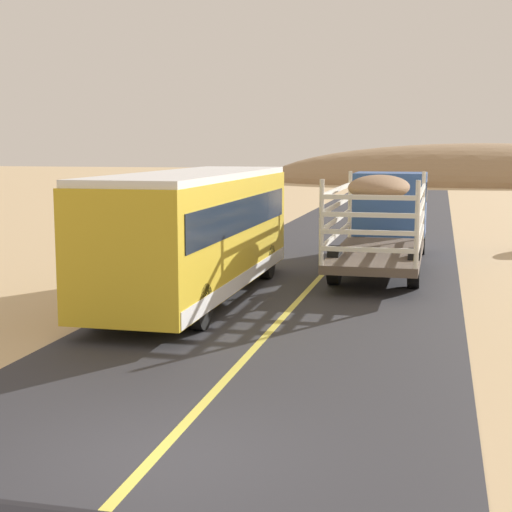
# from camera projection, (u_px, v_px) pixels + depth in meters

# --- Properties ---
(ground_plane) EXTENTS (240.00, 240.00, 0.00)m
(ground_plane) POSITION_uv_depth(u_px,v_px,m) (153.00, 460.00, 9.60)
(ground_plane) COLOR tan
(road_surface) EXTENTS (8.00, 120.00, 0.02)m
(road_surface) POSITION_uv_depth(u_px,v_px,m) (153.00, 459.00, 9.60)
(road_surface) COLOR #2D2D33
(road_surface) RESTS_ON ground
(road_centre_line) EXTENTS (0.16, 117.60, 0.00)m
(road_centre_line) POSITION_uv_depth(u_px,v_px,m) (153.00, 459.00, 9.60)
(road_centre_line) COLOR #D8CC4C
(road_centre_line) RESTS_ON road_surface
(livestock_truck) EXTENTS (2.53, 9.70, 3.02)m
(livestock_truck) POSITION_uv_depth(u_px,v_px,m) (386.00, 209.00, 25.46)
(livestock_truck) COLOR #3359A5
(livestock_truck) RESTS_ON road_surface
(bus) EXTENTS (2.54, 10.00, 3.21)m
(bus) POSITION_uv_depth(u_px,v_px,m) (196.00, 231.00, 19.44)
(bus) COLOR gold
(bus) RESTS_ON road_surface
(distant_hill) EXTENTS (45.53, 23.74, 8.16)m
(distant_hill) POSITION_uv_depth(u_px,v_px,m) (480.00, 182.00, 80.86)
(distant_hill) COLOR #957553
(distant_hill) RESTS_ON ground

